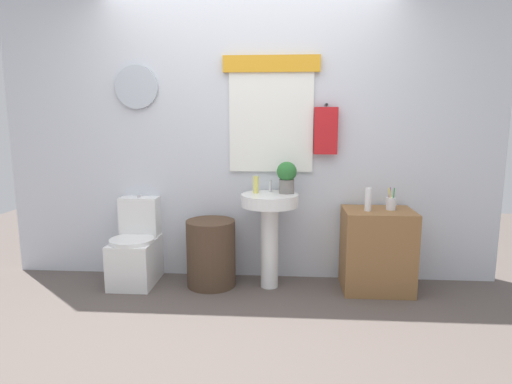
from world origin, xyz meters
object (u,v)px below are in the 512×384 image
at_px(laundry_hamper, 211,253).
at_px(potted_plant, 287,176).
at_px(pedestal_sink, 270,219).
at_px(toothbrush_cup, 391,203).
at_px(toilet, 136,250).
at_px(wooden_cabinet, 377,250).
at_px(soap_bottle, 256,185).
at_px(lotion_bottle, 368,199).

height_order(laundry_hamper, potted_plant, potted_plant).
relative_size(pedestal_sink, toothbrush_cup, 4.38).
distance_m(toilet, wooden_cabinet, 2.08).
relative_size(toilet, soap_bottle, 5.25).
distance_m(toilet, soap_bottle, 1.22).
bearing_deg(toilet, soap_bottle, 0.80).
xyz_separation_m(laundry_hamper, toothbrush_cup, (1.51, 0.02, 0.46)).
bearing_deg(laundry_hamper, wooden_cabinet, 0.00).
relative_size(soap_bottle, potted_plant, 0.54).
bearing_deg(potted_plant, laundry_hamper, -174.69).
bearing_deg(wooden_cabinet, lotion_bottle, -158.17).
relative_size(laundry_hamper, lotion_bottle, 3.03).
xyz_separation_m(soap_bottle, lotion_bottle, (0.93, -0.09, -0.10)).
height_order(wooden_cabinet, toothbrush_cup, toothbrush_cup).
xyz_separation_m(lotion_bottle, toothbrush_cup, (0.20, 0.06, -0.04)).
bearing_deg(toothbrush_cup, wooden_cabinet, -168.69).
distance_m(laundry_hamper, toothbrush_cup, 1.58).
bearing_deg(pedestal_sink, wooden_cabinet, 0.00).
bearing_deg(laundry_hamper, toilet, 177.01).
bearing_deg(laundry_hamper, pedestal_sink, 0.00).
distance_m(toilet, laundry_hamper, 0.67).
bearing_deg(toothbrush_cup, soap_bottle, 178.47).
xyz_separation_m(laundry_hamper, lotion_bottle, (1.31, -0.04, 0.50)).
distance_m(wooden_cabinet, toothbrush_cup, 0.41).
relative_size(laundry_hamper, wooden_cabinet, 0.84).
relative_size(toilet, toothbrush_cup, 4.11).
bearing_deg(potted_plant, toothbrush_cup, -2.65).
bearing_deg(toothbrush_cup, toilet, 179.60).
xyz_separation_m(pedestal_sink, wooden_cabinet, (0.91, 0.00, -0.25)).
bearing_deg(potted_plant, toilet, -178.92).
bearing_deg(pedestal_sink, toilet, 178.29).
height_order(toilet, potted_plant, potted_plant).
xyz_separation_m(toilet, soap_bottle, (1.06, 0.01, 0.60)).
bearing_deg(laundry_hamper, lotion_bottle, -1.75).
xyz_separation_m(toilet, pedestal_sink, (1.18, -0.04, 0.31)).
bearing_deg(lotion_bottle, toilet, 177.83).
bearing_deg(soap_bottle, pedestal_sink, -22.62).
relative_size(laundry_hamper, toothbrush_cup, 3.11).
bearing_deg(wooden_cabinet, pedestal_sink, 180.00).
height_order(toilet, lotion_bottle, lotion_bottle).
relative_size(toilet, potted_plant, 2.83).
xyz_separation_m(wooden_cabinet, potted_plant, (-0.77, 0.06, 0.62)).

